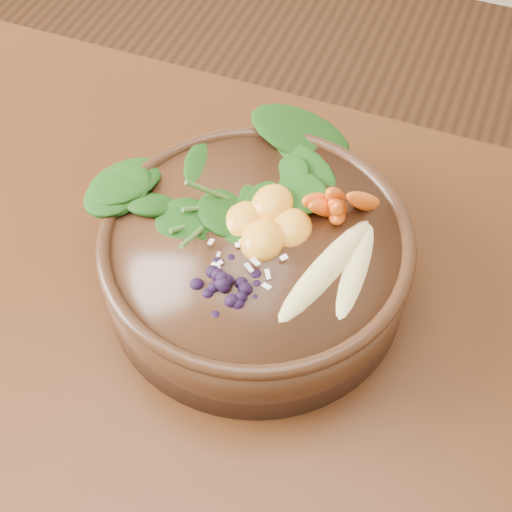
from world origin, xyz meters
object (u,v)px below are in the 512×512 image
Objects in this scene: carrot_cluster at (348,172)px; blueberry_pile at (224,270)px; banana_halves at (342,260)px; kale_heap at (246,161)px; stoneware_bowl at (256,262)px; mandarin_cluster at (268,213)px; dining_table at (69,387)px.

carrot_cluster is 0.16m from blueberry_pile.
blueberry_pile is (-0.09, -0.06, 0.01)m from banana_halves.
stoneware_bowl is at bearing -61.33° from kale_heap.
mandarin_cluster reaches higher than stoneware_bowl.
banana_halves is at bearing -17.95° from mandarin_cluster.
carrot_cluster is 0.09m from mandarin_cluster.
blueberry_pile reaches higher than stoneware_bowl.
carrot_cluster is (0.23, 0.22, 0.22)m from dining_table.
carrot_cluster is at bearing 62.25° from blueberry_pile.
carrot_cluster reaches higher than stoneware_bowl.
banana_halves is 1.74× the size of mandarin_cluster.
stoneware_bowl is at bearing 40.47° from dining_table.
dining_table is 7.93× the size of kale_heap.
dining_table is at bearing -128.94° from carrot_cluster.
stoneware_bowl is (0.17, 0.14, 0.13)m from dining_table.
stoneware_bowl is 0.13m from carrot_cluster.
dining_table is 18.83× the size of carrot_cluster.
banana_halves is at bearing -5.46° from stoneware_bowl.
mandarin_cluster is at bearing 170.25° from banana_halves.
mandarin_cluster is at bearing -129.81° from carrot_cluster.
kale_heap is at bearing -169.49° from carrot_cluster.
carrot_cluster reaches higher than banana_halves.
carrot_cluster is 0.09m from banana_halves.
carrot_cluster is 0.60× the size of blueberry_pile.
carrot_cluster reaches higher than kale_heap.
stoneware_bowl is 3.15× the size of mandarin_cluster.
dining_table is 0.26m from stoneware_bowl.
kale_heap is 1.42× the size of blueberry_pile.
kale_heap reaches higher than stoneware_bowl.
kale_heap is at bearing 103.60° from blueberry_pile.
stoneware_bowl reaches higher than dining_table.
stoneware_bowl is 0.11m from banana_halves.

